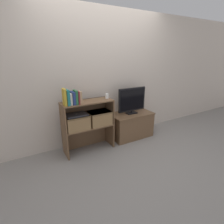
{
  "coord_description": "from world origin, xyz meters",
  "views": [
    {
      "loc": [
        -1.49,
        -2.43,
        1.64
      ],
      "look_at": [
        0.0,
        0.17,
        0.63
      ],
      "focal_mm": 28.0,
      "sensor_mm": 36.0,
      "label": 1
    }
  ],
  "objects_px": {
    "book_teal": "(67,98)",
    "book_forest": "(76,97)",
    "book_navy": "(73,98)",
    "storage_basket_left": "(77,122)",
    "book_mustard": "(64,97)",
    "storage_basket_right": "(99,117)",
    "baby_monitor": "(107,96)",
    "book_ivory": "(70,99)",
    "book_tan": "(80,97)",
    "book_maroon": "(78,97)",
    "tv_stand": "(131,125)",
    "laptop": "(76,115)",
    "tv": "(132,100)"
  },
  "relations": [
    {
      "from": "book_maroon",
      "to": "book_tan",
      "type": "xyz_separation_m",
      "value": [
        0.03,
        0.0,
        -0.01
      ]
    },
    {
      "from": "tv",
      "to": "book_teal",
      "type": "xyz_separation_m",
      "value": [
        -1.29,
        -0.12,
        0.24
      ]
    },
    {
      "from": "book_navy",
      "to": "laptop",
      "type": "height_order",
      "value": "book_navy"
    },
    {
      "from": "book_navy",
      "to": "book_forest",
      "type": "xyz_separation_m",
      "value": [
        0.04,
        0.0,
        0.01
      ]
    },
    {
      "from": "book_forest",
      "to": "laptop",
      "type": "distance_m",
      "value": 0.31
    },
    {
      "from": "book_teal",
      "to": "book_ivory",
      "type": "xyz_separation_m",
      "value": [
        0.04,
        0.0,
        -0.03
      ]
    },
    {
      "from": "tv_stand",
      "to": "laptop",
      "type": "xyz_separation_m",
      "value": [
        -1.16,
        -0.08,
        0.45
      ]
    },
    {
      "from": "tv",
      "to": "book_navy",
      "type": "height_order",
      "value": "book_navy"
    },
    {
      "from": "book_teal",
      "to": "book_navy",
      "type": "bearing_deg",
      "value": 0.0
    },
    {
      "from": "book_teal",
      "to": "storage_basket_right",
      "type": "bearing_deg",
      "value": 4.84
    },
    {
      "from": "book_maroon",
      "to": "tv_stand",
      "type": "bearing_deg",
      "value": 6.23
    },
    {
      "from": "book_ivory",
      "to": "book_maroon",
      "type": "relative_size",
      "value": 0.87
    },
    {
      "from": "tv_stand",
      "to": "book_tan",
      "type": "distance_m",
      "value": 1.32
    },
    {
      "from": "book_maroon",
      "to": "book_tan",
      "type": "height_order",
      "value": "book_maroon"
    },
    {
      "from": "book_navy",
      "to": "baby_monitor",
      "type": "height_order",
      "value": "book_navy"
    },
    {
      "from": "book_tan",
      "to": "laptop",
      "type": "bearing_deg",
      "value": 143.6
    },
    {
      "from": "tv",
      "to": "book_navy",
      "type": "relative_size",
      "value": 3.05
    },
    {
      "from": "book_ivory",
      "to": "baby_monitor",
      "type": "relative_size",
      "value": 1.48
    },
    {
      "from": "book_mustard",
      "to": "laptop",
      "type": "distance_m",
      "value": 0.37
    },
    {
      "from": "book_teal",
      "to": "book_ivory",
      "type": "bearing_deg",
      "value": 0.0
    },
    {
      "from": "book_tan",
      "to": "storage_basket_right",
      "type": "height_order",
      "value": "book_tan"
    },
    {
      "from": "tv_stand",
      "to": "book_teal",
      "type": "height_order",
      "value": "book_teal"
    },
    {
      "from": "book_mustard",
      "to": "laptop",
      "type": "bearing_deg",
      "value": 14.53
    },
    {
      "from": "book_navy",
      "to": "baby_monitor",
      "type": "relative_size",
      "value": 1.65
    },
    {
      "from": "baby_monitor",
      "to": "book_mustard",
      "type": "bearing_deg",
      "value": -175.36
    },
    {
      "from": "book_teal",
      "to": "book_forest",
      "type": "distance_m",
      "value": 0.13
    },
    {
      "from": "baby_monitor",
      "to": "storage_basket_left",
      "type": "height_order",
      "value": "baby_monitor"
    },
    {
      "from": "storage_basket_left",
      "to": "storage_basket_right",
      "type": "bearing_deg",
      "value": 0.0
    },
    {
      "from": "tv",
      "to": "tv_stand",
      "type": "bearing_deg",
      "value": 90.0
    },
    {
      "from": "tv",
      "to": "book_maroon",
      "type": "bearing_deg",
      "value": -173.84
    },
    {
      "from": "book_forest",
      "to": "storage_basket_left",
      "type": "height_order",
      "value": "book_forest"
    },
    {
      "from": "book_mustard",
      "to": "laptop",
      "type": "xyz_separation_m",
      "value": [
        0.18,
        0.05,
        -0.32
      ]
    },
    {
      "from": "tv",
      "to": "book_teal",
      "type": "bearing_deg",
      "value": -174.6
    },
    {
      "from": "tv",
      "to": "book_tan",
      "type": "height_order",
      "value": "book_tan"
    },
    {
      "from": "book_ivory",
      "to": "storage_basket_right",
      "type": "height_order",
      "value": "book_ivory"
    },
    {
      "from": "book_forest",
      "to": "book_tan",
      "type": "distance_m",
      "value": 0.07
    },
    {
      "from": "book_ivory",
      "to": "storage_basket_right",
      "type": "relative_size",
      "value": 0.46
    },
    {
      "from": "tv_stand",
      "to": "baby_monitor",
      "type": "bearing_deg",
      "value": -173.89
    },
    {
      "from": "book_tan",
      "to": "laptop",
      "type": "distance_m",
      "value": 0.3
    },
    {
      "from": "book_maroon",
      "to": "book_ivory",
      "type": "bearing_deg",
      "value": 180.0
    },
    {
      "from": "book_maroon",
      "to": "book_mustard",
      "type": "bearing_deg",
      "value": 180.0
    },
    {
      "from": "book_mustard",
      "to": "storage_basket_right",
      "type": "relative_size",
      "value": 0.66
    },
    {
      "from": "book_maroon",
      "to": "laptop",
      "type": "relative_size",
      "value": 0.59
    },
    {
      "from": "tv",
      "to": "book_maroon",
      "type": "height_order",
      "value": "book_maroon"
    },
    {
      "from": "book_forest",
      "to": "laptop",
      "type": "relative_size",
      "value": 0.64
    },
    {
      "from": "book_navy",
      "to": "book_maroon",
      "type": "relative_size",
      "value": 0.97
    },
    {
      "from": "book_forest",
      "to": "book_mustard",
      "type": "bearing_deg",
      "value": 180.0
    },
    {
      "from": "book_navy",
      "to": "storage_basket_left",
      "type": "bearing_deg",
      "value": 44.41
    },
    {
      "from": "book_teal",
      "to": "book_navy",
      "type": "relative_size",
      "value": 1.2
    },
    {
      "from": "baby_monitor",
      "to": "laptop",
      "type": "xyz_separation_m",
      "value": [
        -0.57,
        -0.01,
        -0.24
      ]
    }
  ]
}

